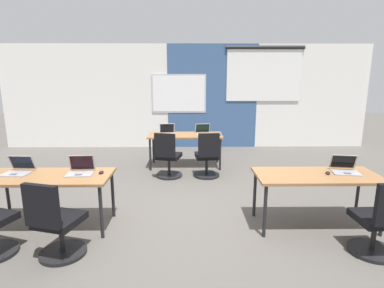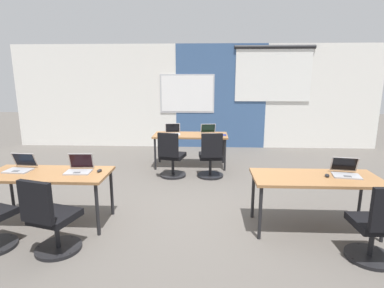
{
  "view_description": "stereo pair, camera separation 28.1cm",
  "coord_description": "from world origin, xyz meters",
  "views": [
    {
      "loc": [
        0.06,
        -4.45,
        1.99
      ],
      "look_at": [
        0.12,
        0.27,
        0.94
      ],
      "focal_mm": 29.02,
      "sensor_mm": 36.0,
      "label": 1
    },
    {
      "loc": [
        0.34,
        -4.44,
        1.99
      ],
      "look_at": [
        0.12,
        0.27,
        0.94
      ],
      "focal_mm": 29.02,
      "sensor_mm": 36.0,
      "label": 2
    }
  ],
  "objects": [
    {
      "name": "mouse_near_right_end",
      "position": [
        1.89,
        -0.59,
        0.74
      ],
      "size": [
        0.09,
        0.11,
        0.03
      ],
      "color": "black",
      "rests_on": "desk_near_right"
    },
    {
      "name": "chair_near_left_inner",
      "position": [
        -1.38,
        -1.33,
        0.38
      ],
      "size": [
        0.54,
        0.59,
        0.92
      ],
      "rotation": [
        0.0,
        0.0,
        2.87
      ],
      "color": "black",
      "rests_on": "ground"
    },
    {
      "name": "laptop_near_left_end",
      "position": [
        -2.18,
        -0.5,
        0.77
      ],
      "size": [
        0.35,
        0.34,
        0.22
      ],
      "rotation": [
        0.0,
        0.0,
        -0.07
      ],
      "color": "#9E9EA3",
      "rests_on": "desk_near_left"
    },
    {
      "name": "chair_near_right_end",
      "position": [
        2.17,
        -1.34,
        0.38
      ],
      "size": [
        0.52,
        0.55,
        0.92
      ],
      "rotation": [
        0.0,
        0.0,
        3.18
      ],
      "color": "black",
      "rests_on": "ground"
    },
    {
      "name": "desk_near_right",
      "position": [
        1.75,
        -0.6,
        0.66
      ],
      "size": [
        1.6,
        0.7,
        0.72
      ],
      "color": "olive",
      "rests_on": "ground"
    },
    {
      "name": "mouse_far_right",
      "position": [
        0.66,
        2.15,
        0.74
      ],
      "size": [
        0.09,
        0.11,
        0.03
      ],
      "color": "black",
      "rests_on": "mousepad_far_right"
    },
    {
      "name": "laptop_far_left",
      "position": [
        -0.39,
        2.2,
        0.77
      ],
      "size": [
        0.36,
        0.33,
        0.23
      ],
      "rotation": [
        0.0,
        0.0,
        0.1
      ],
      "color": "silver",
      "rests_on": "desk_far_center"
    },
    {
      "name": "ground_plane",
      "position": [
        0.0,
        0.0,
        0.0
      ],
      "size": [
        24.0,
        24.0,
        0.0
      ],
      "color": "#56514C"
    },
    {
      "name": "mouse_near_left_inner",
      "position": [
        -1.09,
        -0.53,
        0.74
      ],
      "size": [
        0.06,
        0.1,
        0.03
      ],
      "color": "black",
      "rests_on": "desk_near_left"
    },
    {
      "name": "laptop_near_right_end",
      "position": [
        2.15,
        -0.52,
        0.77
      ],
      "size": [
        0.38,
        0.37,
        0.22
      ],
      "rotation": [
        0.0,
        0.0,
        -0.17
      ],
      "color": "#9E9EA3",
      "rests_on": "desk_near_right"
    },
    {
      "name": "back_wall_assembly",
      "position": [
        0.04,
        4.2,
        1.41
      ],
      "size": [
        10.0,
        0.27,
        2.8
      ],
      "color": "silver",
      "rests_on": "ground"
    },
    {
      "name": "chair_far_left",
      "position": [
        -0.34,
        1.43,
        0.38
      ],
      "size": [
        0.53,
        0.58,
        0.92
      ],
      "rotation": [
        0.0,
        0.0,
        2.9
      ],
      "color": "black",
      "rests_on": "ground"
    },
    {
      "name": "chair_far_right",
      "position": [
        0.44,
        1.43,
        0.38
      ],
      "size": [
        0.52,
        0.56,
        0.92
      ],
      "rotation": [
        0.0,
        0.0,
        3.23
      ],
      "color": "black",
      "rests_on": "ground"
    },
    {
      "name": "laptop_near_left_inner",
      "position": [
        -1.35,
        -0.53,
        0.77
      ],
      "size": [
        0.35,
        0.3,
        0.23
      ],
      "rotation": [
        0.0,
        0.0,
        0.06
      ],
      "color": "#9E9EA3",
      "rests_on": "desk_near_left"
    },
    {
      "name": "desk_far_center",
      "position": [
        0.0,
        2.2,
        0.66
      ],
      "size": [
        1.6,
        0.7,
        0.72
      ],
      "color": "olive",
      "rests_on": "ground"
    },
    {
      "name": "laptop_far_right",
      "position": [
        0.4,
        2.21,
        0.77
      ],
      "size": [
        0.37,
        0.36,
        0.23
      ],
      "rotation": [
        0.0,
        0.0,
        0.15
      ],
      "color": "#B7B7BC",
      "rests_on": "desk_far_center"
    },
    {
      "name": "desk_near_left",
      "position": [
        -1.75,
        -0.6,
        0.66
      ],
      "size": [
        1.6,
        0.7,
        0.72
      ],
      "color": "olive",
      "rests_on": "ground"
    },
    {
      "name": "mousepad_far_right",
      "position": [
        0.66,
        2.15,
        0.72
      ],
      "size": [
        0.22,
        0.19,
        0.0
      ],
      "color": "navy",
      "rests_on": "desk_far_center"
    }
  ]
}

